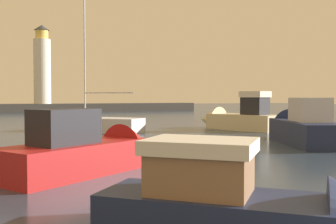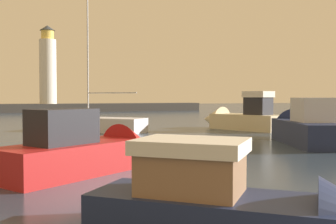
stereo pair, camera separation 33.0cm
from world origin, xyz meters
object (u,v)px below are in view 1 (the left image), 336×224
(lighthouse, at_px, (42,67))
(motorboat_0, at_px, (97,150))
(motorboat_2, at_px, (299,128))
(motorboat_1, at_px, (234,118))
(motorboat_3, at_px, (262,207))
(sailboat_moored, at_px, (94,124))

(lighthouse, bearing_deg, motorboat_0, -93.77)
(lighthouse, xyz_separation_m, motorboat_2, (10.01, -56.33, -7.41))
(motorboat_2, bearing_deg, motorboat_0, -161.21)
(motorboat_1, distance_m, motorboat_3, 27.81)
(motorboat_2, height_order, motorboat_3, motorboat_2)
(lighthouse, bearing_deg, motorboat_3, -92.25)
(motorboat_3, height_order, sailboat_moored, sailboat_moored)
(lighthouse, relative_size, motorboat_1, 1.69)
(lighthouse, distance_m, motorboat_3, 70.41)
(motorboat_1, relative_size, motorboat_3, 1.44)
(motorboat_0, bearing_deg, motorboat_3, -81.74)
(motorboat_2, bearing_deg, motorboat_3, -133.16)
(motorboat_3, distance_m, sailboat_moored, 26.06)
(lighthouse, relative_size, sailboat_moored, 1.16)
(motorboat_0, xyz_separation_m, motorboat_3, (1.28, -8.83, -0.12))
(motorboat_0, distance_m, motorboat_2, 14.83)
(lighthouse, xyz_separation_m, motorboat_0, (-4.03, -61.11, -7.54))
(lighthouse, bearing_deg, motorboat_1, -75.88)
(motorboat_2, bearing_deg, lighthouse, 100.08)
(motorboat_0, bearing_deg, sailboat_moored, 77.93)
(lighthouse, relative_size, motorboat_0, 1.93)
(motorboat_0, relative_size, sailboat_moored, 0.60)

